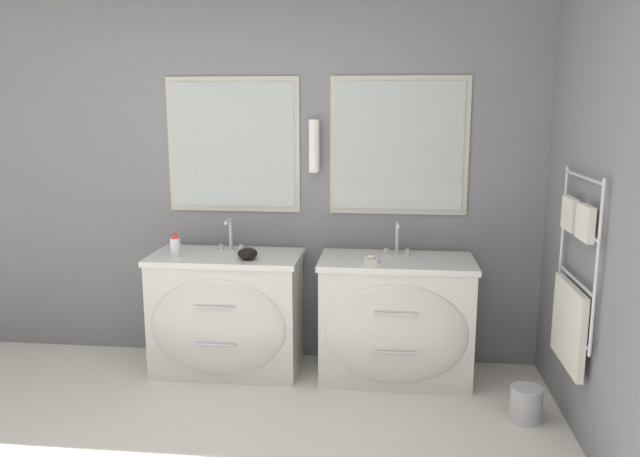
{
  "coord_description": "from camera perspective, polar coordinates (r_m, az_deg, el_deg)",
  "views": [
    {
      "loc": [
        1.0,
        -2.22,
        1.76
      ],
      "look_at": [
        0.6,
        1.4,
        1.05
      ],
      "focal_mm": 35.0,
      "sensor_mm": 36.0,
      "label": 1
    }
  ],
  "objects": [
    {
      "name": "faucet_left",
      "position": [
        4.27,
        -8.23,
        -0.58
      ],
      "size": [
        0.17,
        0.13,
        0.22
      ],
      "color": "silver",
      "rests_on": "vanity_left"
    },
    {
      "name": "wall_right",
      "position": [
        3.33,
        24.91,
        1.85
      ],
      "size": [
        0.13,
        3.99,
        2.6
      ],
      "color": "slate",
      "rests_on": "ground_plane"
    },
    {
      "name": "vanity_right",
      "position": [
        4.12,
        6.92,
        -8.18
      ],
      "size": [
        0.99,
        0.58,
        0.8
      ],
      "color": "silver",
      "rests_on": "ground_plane"
    },
    {
      "name": "faucet_right",
      "position": [
        4.14,
        7.06,
        -0.92
      ],
      "size": [
        0.17,
        0.13,
        0.22
      ],
      "color": "silver",
      "rests_on": "vanity_right"
    },
    {
      "name": "wall_back",
      "position": [
        4.38,
        -6.68,
        5.0
      ],
      "size": [
        5.67,
        0.15,
        2.6
      ],
      "color": "slate",
      "rests_on": "ground_plane"
    },
    {
      "name": "vanity_left",
      "position": [
        4.26,
        -8.57,
        -7.59
      ],
      "size": [
        0.99,
        0.58,
        0.8
      ],
      "color": "silver",
      "rests_on": "ground_plane"
    },
    {
      "name": "waste_bin",
      "position": [
        3.87,
        18.33,
        -14.91
      ],
      "size": [
        0.18,
        0.18,
        0.2
      ],
      "color": "#B7B7BC",
      "rests_on": "ground_plane"
    },
    {
      "name": "soap_dish",
      "position": [
        3.94,
        4.68,
        -2.84
      ],
      "size": [
        0.09,
        0.06,
        0.04
      ],
      "color": "white",
      "rests_on": "vanity_right"
    },
    {
      "name": "toiletry_bottle",
      "position": [
        4.18,
        -13.1,
        -1.61
      ],
      "size": [
        0.07,
        0.07,
        0.14
      ],
      "color": "silver",
      "rests_on": "vanity_left"
    },
    {
      "name": "amenity_bowl",
      "position": [
        4.02,
        -6.64,
        -2.29
      ],
      "size": [
        0.13,
        0.13,
        0.08
      ],
      "color": "black",
      "rests_on": "vanity_left"
    }
  ]
}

